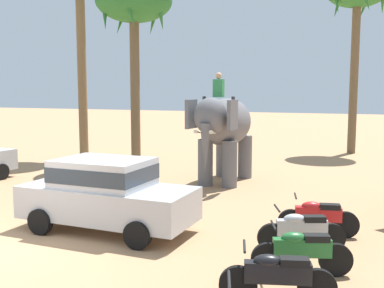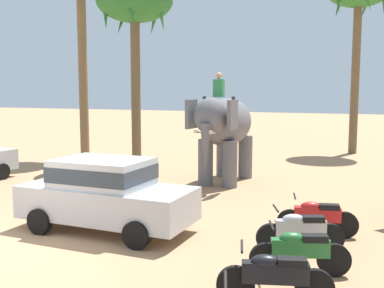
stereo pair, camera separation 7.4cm
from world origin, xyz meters
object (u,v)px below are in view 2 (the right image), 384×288
(elephant_with_mahout, at_px, (224,127))
(motorcycle_fourth_in_row, at_px, (300,251))
(motorcycle_mid_row, at_px, (275,276))
(palm_tree_behind_elephant, at_px, (135,6))
(motorcycle_far_in_row, at_px, (300,230))
(car_sedan_foreground, at_px, (105,192))
(motorcycle_end_of_row, at_px, (317,217))

(elephant_with_mahout, height_order, motorcycle_fourth_in_row, elephant_with_mahout)
(motorcycle_mid_row, bearing_deg, palm_tree_behind_elephant, 128.02)
(elephant_with_mahout, height_order, palm_tree_behind_elephant, palm_tree_behind_elephant)
(motorcycle_mid_row, relative_size, motorcycle_far_in_row, 1.03)
(car_sedan_foreground, distance_m, motorcycle_far_in_row, 4.50)
(motorcycle_far_in_row, xyz_separation_m, motorcycle_end_of_row, (0.19, 1.16, 0.00))
(elephant_with_mahout, distance_m, motorcycle_mid_row, 9.57)
(car_sedan_foreground, distance_m, motorcycle_fourth_in_row, 4.79)
(motorcycle_fourth_in_row, bearing_deg, elephant_with_mahout, 117.49)
(elephant_with_mahout, relative_size, motorcycle_mid_row, 2.21)
(elephant_with_mahout, height_order, motorcycle_mid_row, elephant_with_mahout)
(motorcycle_far_in_row, relative_size, motorcycle_end_of_row, 0.96)
(motorcycle_mid_row, xyz_separation_m, palm_tree_behind_elephant, (-8.26, 10.56, 6.30))
(car_sedan_foreground, distance_m, elephant_with_mahout, 6.55)
(motorcycle_far_in_row, height_order, palm_tree_behind_elephant, palm_tree_behind_elephant)
(motorcycle_far_in_row, bearing_deg, motorcycle_mid_row, -89.67)
(motorcycle_end_of_row, xyz_separation_m, palm_tree_behind_elephant, (-8.43, 6.90, 6.30))
(car_sedan_foreground, bearing_deg, palm_tree_behind_elephant, 114.46)
(motorcycle_mid_row, distance_m, palm_tree_behind_elephant, 14.81)
(motorcycle_mid_row, xyz_separation_m, motorcycle_end_of_row, (0.18, 3.66, 0.00))
(motorcycle_fourth_in_row, relative_size, motorcycle_end_of_row, 0.97)
(motorcycle_end_of_row, bearing_deg, elephant_with_mahout, 127.49)
(motorcycle_mid_row, bearing_deg, motorcycle_fourth_in_row, 82.19)
(elephant_with_mahout, bearing_deg, motorcycle_fourth_in_row, -62.51)
(car_sedan_foreground, bearing_deg, motorcycle_mid_row, -26.93)
(motorcycle_fourth_in_row, bearing_deg, motorcycle_far_in_row, 98.81)
(motorcycle_end_of_row, bearing_deg, motorcycle_far_in_row, -99.27)
(motorcycle_far_in_row, bearing_deg, motorcycle_end_of_row, 80.73)
(car_sedan_foreground, xyz_separation_m, elephant_with_mahout, (0.80, 6.42, 1.06))
(motorcycle_mid_row, height_order, motorcycle_far_in_row, same)
(motorcycle_end_of_row, bearing_deg, car_sedan_foreground, -163.49)
(elephant_with_mahout, distance_m, motorcycle_far_in_row, 7.36)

